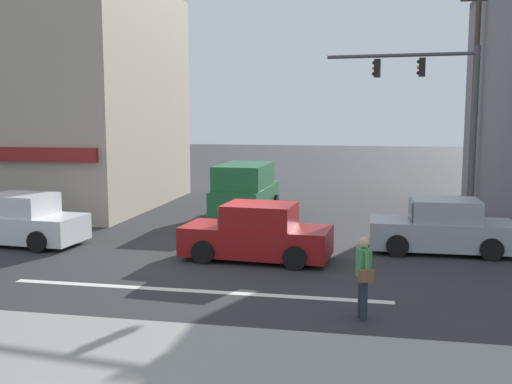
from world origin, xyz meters
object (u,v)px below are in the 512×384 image
(traffic_light_mast, at_px, (443,110))
(sedan_approaching_near, at_px, (19,222))
(van_parked_curbside, at_px, (245,192))
(pedestrian_foreground_with_bag, at_px, (364,273))
(utility_pole_far_right, at_px, (474,100))
(sedan_crossing_rightbound, at_px, (442,228))
(sedan_waiting_far, at_px, (257,234))
(utility_pole_near_left, at_px, (34,116))

(traffic_light_mast, bearing_deg, sedan_approaching_near, -163.63)
(van_parked_curbside, xyz_separation_m, pedestrian_foreground_with_bag, (4.76, -11.14, -0.05))
(utility_pole_far_right, relative_size, sedan_crossing_rightbound, 2.17)
(utility_pole_far_right, relative_size, van_parked_curbside, 1.92)
(utility_pole_far_right, bearing_deg, pedestrian_foreground_with_bag, -106.24)
(traffic_light_mast, bearing_deg, utility_pole_far_right, 71.38)
(sedan_crossing_rightbound, xyz_separation_m, sedan_approaching_near, (-12.83, -1.39, 0.00))
(van_parked_curbside, relative_size, sedan_approaching_near, 1.10)
(sedan_waiting_far, distance_m, van_parked_curbside, 6.93)
(utility_pole_far_right, height_order, sedan_waiting_far, utility_pole_far_right)
(sedan_crossing_rightbound, bearing_deg, traffic_light_mast, 86.04)
(utility_pole_far_right, bearing_deg, van_parked_curbside, -162.16)
(van_parked_curbside, relative_size, pedestrian_foreground_with_bag, 2.78)
(van_parked_curbside, bearing_deg, sedan_approaching_near, -133.76)
(utility_pole_far_right, height_order, van_parked_curbside, utility_pole_far_right)
(sedan_waiting_far, relative_size, pedestrian_foreground_with_bag, 2.52)
(utility_pole_far_right, bearing_deg, utility_pole_near_left, -160.30)
(utility_pole_near_left, distance_m, sedan_crossing_rightbound, 14.61)
(van_parked_curbside, bearing_deg, traffic_light_mast, -18.34)
(sedan_waiting_far, xyz_separation_m, sedan_crossing_rightbound, (5.15, 1.91, 0.00))
(utility_pole_near_left, relative_size, sedan_crossing_rightbound, 1.85)
(utility_pole_far_right, distance_m, traffic_light_mast, 5.50)
(utility_pole_far_right, relative_size, sedan_approaching_near, 2.11)
(traffic_light_mast, height_order, sedan_crossing_rightbound, traffic_light_mast)
(utility_pole_far_right, relative_size, sedan_waiting_far, 2.12)
(utility_pole_far_right, xyz_separation_m, sedan_waiting_far, (-7.07, -9.54, -3.90))
(sedan_waiting_far, bearing_deg, pedestrian_foreground_with_bag, -56.01)
(utility_pole_far_right, distance_m, sedan_approaching_near, 17.71)
(pedestrian_foreground_with_bag, bearing_deg, sedan_approaching_near, 155.03)
(utility_pole_near_left, relative_size, van_parked_curbside, 1.64)
(pedestrian_foreground_with_bag, bearing_deg, sedan_crossing_rightbound, 71.27)
(sedan_approaching_near, bearing_deg, traffic_light_mast, 16.37)
(sedan_crossing_rightbound, bearing_deg, pedestrian_foreground_with_bag, -108.73)
(utility_pole_near_left, relative_size, traffic_light_mast, 1.23)
(sedan_waiting_far, relative_size, van_parked_curbside, 0.91)
(pedestrian_foreground_with_bag, bearing_deg, utility_pole_far_right, 73.76)
(van_parked_curbside, height_order, sedan_approaching_near, van_parked_curbside)
(sedan_waiting_far, relative_size, sedan_crossing_rightbound, 1.02)
(sedan_approaching_near, bearing_deg, utility_pole_near_left, 111.53)
(utility_pole_near_left, height_order, traffic_light_mast, utility_pole_near_left)
(sedan_waiting_far, height_order, van_parked_curbside, van_parked_curbside)
(utility_pole_near_left, height_order, utility_pole_far_right, utility_pole_far_right)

